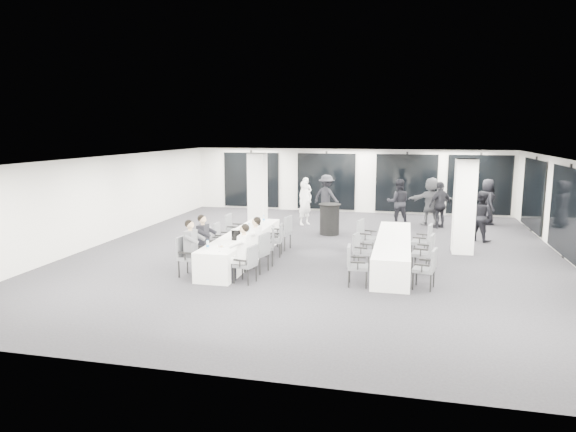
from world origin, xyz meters
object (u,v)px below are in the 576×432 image
at_px(chair_main_right_mid, 268,243).
at_px(chair_side_left_far, 365,235).
at_px(chair_main_right_far, 284,230).
at_px(standing_guest_b, 398,199).
at_px(chair_side_left_mid, 361,249).
at_px(standing_guest_c, 326,194).
at_px(chair_main_right_second, 260,250).
at_px(chair_side_left_near, 355,263).
at_px(standing_guest_f, 431,198).
at_px(chair_side_right_far, 424,239).
at_px(standing_guest_h, 481,213).
at_px(standing_guest_a, 305,200).
at_px(chair_main_left_far, 233,228).
at_px(chair_main_left_near, 187,254).
at_px(chair_main_left_mid, 213,242).
at_px(chair_main_right_near, 248,262).
at_px(chair_side_right_mid, 426,251).
at_px(chair_main_right_fourth, 277,238).
at_px(standing_guest_e, 487,199).
at_px(standing_guest_g, 306,193).
at_px(ice_bucket_near, 236,235).
at_px(banquet_table_main, 243,247).
at_px(cocktail_table, 330,219).
at_px(banquet_table_side, 393,252).
at_px(ice_bucket_far, 257,221).
at_px(chair_side_right_near, 428,266).
at_px(chair_main_left_second, 200,247).
at_px(standing_guest_d, 440,202).
at_px(chair_main_left_fourth, 221,236).

relative_size(chair_main_right_mid, chair_side_left_far, 1.00).
xyz_separation_m(chair_main_right_far, standing_guest_b, (3.33, 4.92, 0.42)).
height_order(chair_side_left_mid, standing_guest_c, standing_guest_c).
xyz_separation_m(chair_main_right_second, chair_side_left_near, (2.49, -0.60, -0.04)).
bearing_deg(chair_main_right_mid, standing_guest_f, -46.92).
xyz_separation_m(chair_side_right_far, standing_guest_h, (1.87, 2.95, 0.36)).
bearing_deg(standing_guest_a, chair_main_left_far, -162.34).
xyz_separation_m(chair_main_left_near, chair_main_left_mid, (0.01, 1.71, -0.06)).
distance_m(chair_main_right_near, chair_side_left_near, 2.53).
bearing_deg(chair_side_left_near, chair_side_right_mid, 129.30).
bearing_deg(chair_main_left_near, chair_main_right_second, 119.36).
bearing_deg(chair_main_left_mid, standing_guest_h, 115.88).
bearing_deg(chair_main_right_fourth, chair_side_left_near, -140.96).
distance_m(chair_main_right_second, standing_guest_e, 10.85).
height_order(standing_guest_e, standing_guest_g, standing_guest_e).
xyz_separation_m(chair_main_right_fourth, chair_side_left_far, (2.49, 0.75, 0.05)).
height_order(chair_main_right_second, ice_bucket_near, ice_bucket_near).
bearing_deg(standing_guest_a, standing_guest_h, -66.69).
xyz_separation_m(chair_main_left_near, chair_main_right_fourth, (1.67, 2.51, -0.04)).
bearing_deg(banquet_table_main, standing_guest_h, 31.02).
relative_size(chair_main_left_near, standing_guest_e, 0.50).
bearing_deg(cocktail_table, standing_guest_e, 30.60).
bearing_deg(banquet_table_side, cocktail_table, 121.64).
height_order(chair_main_left_near, chair_main_right_mid, chair_main_right_mid).
bearing_deg(ice_bucket_far, chair_side_right_near, -31.09).
relative_size(chair_side_left_mid, ice_bucket_far, 4.07).
bearing_deg(chair_main_left_near, ice_bucket_far, 170.36).
distance_m(chair_main_left_near, chair_side_left_mid, 4.51).
relative_size(banquet_table_main, chair_side_right_near, 5.27).
bearing_deg(standing_guest_b, chair_main_right_mid, 56.71).
height_order(chair_main_right_near, chair_main_right_second, chair_main_right_second).
relative_size(chair_main_right_near, chair_main_right_mid, 0.90).
relative_size(chair_side_right_near, standing_guest_f, 0.45).
xyz_separation_m(standing_guest_a, standing_guest_b, (3.50, 0.67, 0.06)).
bearing_deg(chair_main_right_near, chair_side_right_far, -38.67).
bearing_deg(chair_main_right_second, banquet_table_main, 50.58).
height_order(chair_main_left_second, chair_side_left_near, chair_main_left_second).
height_order(chair_main_right_second, standing_guest_d, standing_guest_d).
distance_m(banquet_table_main, chair_side_right_mid, 5.01).
height_order(cocktail_table, chair_side_right_near, cocktail_table).
distance_m(chair_side_left_mid, ice_bucket_far, 3.65).
distance_m(chair_main_right_fourth, ice_bucket_far, 1.13).
xyz_separation_m(chair_main_right_far, standing_guest_h, (6.03, 2.65, 0.35)).
distance_m(banquet_table_main, standing_guest_a, 5.79).
relative_size(chair_main_right_fourth, chair_side_left_mid, 1.01).
bearing_deg(chair_main_left_fourth, chair_main_left_far, -179.54).
xyz_separation_m(standing_guest_b, standing_guest_h, (2.70, -2.26, -0.07)).
xyz_separation_m(standing_guest_e, standing_guest_g, (-7.37, 1.06, -0.11)).
height_order(chair_main_left_mid, standing_guest_e, standing_guest_e).
bearing_deg(chair_side_right_mid, cocktail_table, 47.63).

